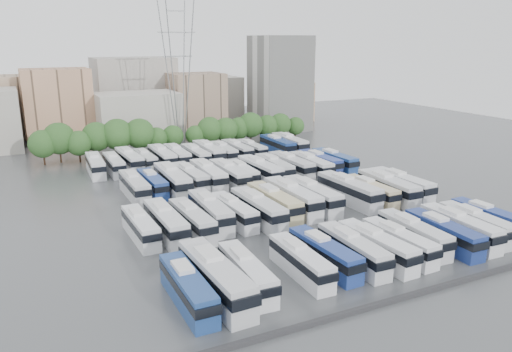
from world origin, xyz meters
name	(u,v)px	position (x,y,z in m)	size (l,w,h in m)	color
ground	(267,203)	(0.00, 0.00, 0.00)	(220.00, 220.00, 0.00)	#424447
parapet	(418,293)	(0.00, -33.00, 0.25)	(56.00, 0.50, 0.50)	#2D2D30
tree_line	(170,133)	(-3.00, 42.13, 4.54)	(65.18, 8.03, 8.56)	black
city_buildings	(122,104)	(-7.46, 71.86, 7.87)	(102.00, 35.00, 20.00)	#9E998E
apartment_tower	(280,83)	(34.00, 58.00, 13.00)	(14.00, 14.00, 26.00)	silver
electricity_pylon	(178,67)	(2.00, 50.00, 18.66)	(9.00, 6.91, 33.83)	slate
bus_r0_s0	(188,288)	(-21.33, -24.49, 1.78)	(2.59, 11.55, 3.62)	navy
bus_r0_s1	(215,277)	(-18.32, -24.16, 2.09)	(3.44, 13.67, 4.26)	silver
bus_r0_s2	(247,272)	(-14.76, -23.86, 1.72)	(2.91, 11.28, 3.51)	silver
bus_r0_s4	(301,261)	(-8.33, -23.98, 1.68)	(2.63, 10.98, 3.43)	silver
bus_r0_s5	(324,253)	(-4.95, -23.46, 1.74)	(2.93, 11.42, 3.55)	navy
bus_r0_s6	(353,249)	(-1.44, -24.04, 1.77)	(2.79, 11.58, 3.61)	silver
bus_r0_s7	(377,246)	(1.60, -24.48, 1.79)	(3.14, 11.75, 3.65)	white
bus_r0_s8	(399,242)	(4.93, -24.49, 1.70)	(2.70, 11.08, 3.46)	white
bus_r0_s9	(413,233)	(8.24, -23.39, 1.77)	(3.01, 11.57, 3.60)	silver
bus_r0_s10	(443,233)	(11.60, -24.90, 1.79)	(2.95, 11.69, 3.64)	navy
bus_r0_s11	(460,227)	(14.87, -24.51, 1.83)	(2.93, 11.97, 3.74)	silver
bus_r0_s12	(476,223)	(18.06, -24.31, 1.75)	(3.00, 11.48, 3.57)	silver
bus_r0_s13	(488,218)	(21.36, -23.50, 1.71)	(2.71, 11.14, 3.48)	navy
bus_r1_s0	(140,227)	(-21.46, -6.05, 1.71)	(2.65, 11.17, 3.49)	silver
bus_r1_s1	(166,222)	(-18.23, -6.45, 1.91)	(2.84, 12.44, 3.89)	silver
bus_r1_s2	(192,220)	(-14.83, -6.93, 1.82)	(2.95, 11.88, 3.70)	silver
bus_r1_s3	(210,211)	(-11.47, -4.96, 1.92)	(3.13, 12.56, 3.91)	silver
bus_r1_s4	(233,211)	(-8.37, -5.91, 1.73)	(3.01, 11.32, 3.52)	white
bus_r1_s5	(258,209)	(-5.10, -7.03, 1.96)	(3.07, 12.76, 3.98)	silver
bus_r1_s6	(274,202)	(-1.70, -5.42, 1.95)	(2.95, 12.70, 3.97)	beige
bus_r1_s7	(292,197)	(1.71, -4.89, 2.05)	(2.97, 13.33, 4.18)	silver
bus_r1_s8	(312,195)	(4.97, -5.15, 2.01)	(3.02, 13.10, 4.10)	silver
bus_r1_s10	(349,190)	(11.52, -5.62, 2.04)	(3.46, 13.38, 4.16)	silver
bus_r1_s11	(370,191)	(14.84, -6.75, 1.77)	(2.64, 11.52, 3.61)	#CCBA8C
bus_r1_s12	(388,187)	(18.22, -6.98, 2.00)	(3.37, 13.11, 4.08)	silver
bus_r1_s13	(401,184)	(21.38, -6.55, 1.96)	(3.05, 12.79, 3.99)	silver
bus_r2_s1	(135,186)	(-18.07, 11.99, 1.88)	(2.70, 12.22, 3.83)	silver
bus_r2_s2	(152,183)	(-14.92, 12.79, 1.75)	(2.70, 11.38, 3.56)	navy
bus_r2_s3	(172,180)	(-11.67, 12.12, 2.11)	(3.16, 13.71, 4.29)	silver
bus_r2_s4	(190,177)	(-8.22, 13.12, 1.89)	(3.20, 12.40, 3.86)	silver
bus_r2_s5	(208,175)	(-5.03, 12.68, 2.01)	(3.25, 13.13, 4.09)	white
bus_r2_s6	(229,175)	(-1.56, 11.40, 1.99)	(2.88, 12.93, 4.05)	silver
bus_r2_s7	(242,173)	(1.50, 12.65, 1.69)	(2.85, 11.06, 3.44)	white
bus_r2_s8	(260,170)	(4.76, 11.99, 1.98)	(3.36, 12.94, 4.03)	white
bus_r2_s9	(274,167)	(8.14, 12.88, 1.89)	(3.20, 12.35, 3.84)	silver
bus_r2_s10	(291,165)	(11.56, 12.54, 1.97)	(3.34, 12.87, 4.00)	silver
bus_r2_s11	(311,165)	(15.01, 11.03, 1.94)	(3.02, 12.62, 3.94)	silver
bus_r2_s12	(320,162)	(18.22, 12.83, 1.84)	(2.99, 12.01, 3.74)	navy
bus_r2_s13	(335,160)	(21.52, 12.64, 1.85)	(3.20, 12.11, 3.77)	navy
bus_r3_s0	(95,165)	(-21.45, 29.84, 1.82)	(3.06, 11.93, 3.71)	silver
bus_r3_s1	(114,164)	(-18.09, 29.23, 1.75)	(2.50, 11.35, 3.56)	silver
bus_r3_s2	(129,160)	(-14.82, 30.73, 1.94)	(3.35, 12.71, 3.95)	white
bus_r3_s3	(145,159)	(-11.64, 30.75, 1.67)	(2.63, 10.88, 3.40)	silver
bus_r3_s4	(162,157)	(-8.30, 30.19, 1.95)	(2.78, 12.68, 3.98)	silver
bus_r3_s5	(177,156)	(-5.17, 30.28, 1.88)	(2.86, 12.24, 3.83)	silver
bus_r3_s6	(196,155)	(-1.62, 29.00, 1.85)	(2.67, 12.02, 3.77)	silver
bus_r3_s7	(209,152)	(1.58, 29.81, 2.00)	(2.87, 12.99, 4.07)	silver
bus_r3_s8	(224,152)	(4.93, 29.74, 1.78)	(2.92, 11.62, 3.62)	silver
bus_r3_s9	(237,150)	(8.23, 30.06, 1.81)	(2.79, 11.82, 3.70)	silver
bus_r3_s10	(251,149)	(11.66, 30.15, 1.70)	(2.85, 11.13, 3.46)	silver
bus_r3_s12	(277,145)	(18.21, 30.15, 1.94)	(2.74, 12.57, 3.94)	navy
bus_r3_s13	(290,144)	(21.47, 30.34, 2.00)	(3.05, 13.02, 4.07)	silver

